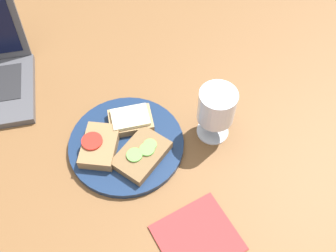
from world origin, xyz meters
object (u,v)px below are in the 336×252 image
Objects in this scene: sandwich_with_tomato at (98,146)px; wine_glass at (215,108)px; sandwich_with_cucumber at (140,155)px; plate at (124,145)px; napkin at (196,238)px; sandwich_with_cheese at (129,120)px.

wine_glass is at bearing 0.51° from sandwich_with_tomato.
wine_glass is at bearing 13.39° from sandwich_with_cucumber.
napkin is at bearing -65.59° from plate.
sandwich_with_cucumber is at bearing -53.86° from plate.
plate is at bearing 179.19° from wine_glass.
sandwich_with_cheese reaches higher than plate.
sandwich_with_cucumber is 9.01cm from sandwich_with_tomato.
sandwich_with_cheese is 28.48cm from napkin.
sandwich_with_cheese is (-0.93, 8.85, 0.21)cm from sandwich_with_cucumber.
plate is 1.89× the size of wine_glass.
sandwich_with_cucumber is 0.97× the size of napkin.
sandwich_with_cucumber is 1.15× the size of sandwich_with_tomato.
sandwich_with_cucumber is 19.82cm from napkin.
sandwich_with_cucumber is at bearing -24.02° from sandwich_with_tomato.
sandwich_with_cheese is at bearing 106.60° from napkin.
napkin is (-9.13, -22.23, -8.37)cm from wine_glass.
wine_glass reaches higher than napkin.
napkin is at bearing -112.34° from wine_glass.
sandwich_with_cucumber is at bearing -84.01° from sandwich_with_cheese.
napkin is at bearing -55.02° from sandwich_with_tomato.
wine_glass is (24.53, 0.22, 5.91)cm from sandwich_with_tomato.
sandwich_with_cucumber is 8.90cm from sandwich_with_cheese.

